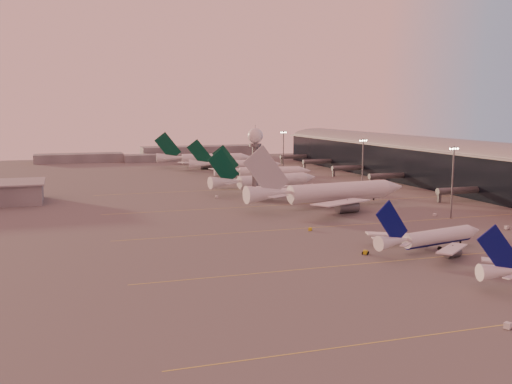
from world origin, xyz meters
name	(u,v)px	position (x,y,z in m)	size (l,w,h in m)	color
ground	(396,273)	(0.00, 0.00, 0.00)	(700.00, 700.00, 0.00)	#504E4D
taxiway_markings	(386,222)	(30.00, 56.00, 0.01)	(180.00, 185.25, 0.02)	#D5C34B
terminal	(475,168)	(107.88, 110.09, 10.52)	(57.00, 362.00, 23.04)	black
radar_tower	(255,149)	(5.00, 120.00, 20.95)	(6.40, 6.40, 31.10)	#54565C
mast_b	(453,179)	(55.00, 55.00, 13.74)	(3.60, 0.56, 25.00)	#54565C
mast_c	(363,165)	(50.00, 110.00, 13.74)	(3.60, 0.56, 25.00)	#54565C
mast_d	(283,151)	(48.00, 200.00, 13.74)	(3.60, 0.56, 25.00)	#54565C
distant_horizon	(166,154)	(2.62, 325.14, 3.89)	(165.00, 37.50, 9.00)	slate
narrowbody_mid	(431,240)	(20.20, 15.94, 3.05)	(38.03, 30.03, 15.05)	silver
widebody_white	(329,196)	(24.89, 89.46, 4.29)	(70.20, 55.95, 24.73)	silver
greentail_a	(266,184)	(15.80, 137.98, 3.62)	(55.81, 44.64, 20.49)	silver
greentail_b	(263,174)	(28.53, 178.61, 3.35)	(51.82, 41.52, 18.94)	silver
greentail_c	(236,167)	(24.89, 217.80, 3.54)	(54.55, 43.63, 20.03)	silver
greentail_d	(206,161)	(16.32, 257.63, 4.04)	(62.83, 50.47, 22.87)	silver
gsv_truck_a	(509,322)	(0.02, -36.69, 1.22)	(6.24, 4.46, 2.39)	silver
gsv_tug_mid	(365,253)	(1.92, 18.21, 0.53)	(4.17, 4.03, 1.04)	gold
gsv_truck_b	(508,226)	(60.08, 32.99, 1.24)	(6.02, 2.32, 2.43)	silver
gsv_truck_c	(311,227)	(0.53, 50.95, 1.07)	(4.73, 5.18, 2.09)	gold
gsv_catering_b	(435,211)	(52.39, 60.38, 1.85)	(4.73, 2.60, 3.71)	silver
gsv_tug_far	(295,201)	(17.43, 106.03, 0.51)	(2.86, 3.88, 0.99)	silver
gsv_truck_d	(216,195)	(-10.32, 126.24, 1.22)	(2.66, 6.09, 2.39)	silver
gsv_tug_hangar	(312,185)	(44.56, 151.11, 0.51)	(3.75, 2.60, 0.99)	silver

